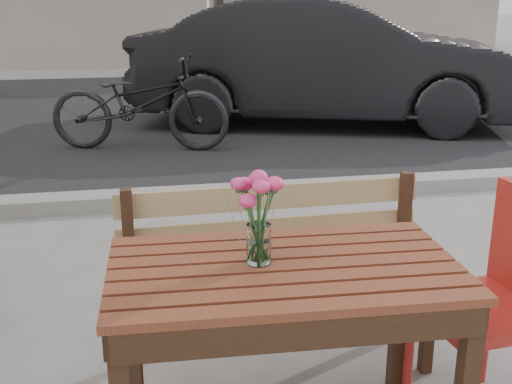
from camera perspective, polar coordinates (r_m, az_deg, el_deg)
The scene contains 7 objects.
street at distance 7.16m, azimuth -5.47°, elevation 4.49°, with size 30.00×8.12×0.12m.
main_table at distance 2.26m, azimuth 2.51°, elevation -9.30°, with size 1.23×0.75×0.74m.
main_bench at distance 2.85m, azimuth 1.79°, elevation -5.56°, with size 1.39×0.44×0.86m.
red_chair at distance 2.67m, azimuth 21.03°, elevation -8.24°, with size 0.50×0.50×0.92m.
main_vase at distance 2.15m, azimuth 0.25°, elevation -1.27°, with size 0.18×0.18×0.33m.
parked_car at distance 8.16m, azimuth 6.40°, elevation 11.43°, with size 1.66×4.75×1.57m, color black.
bicycle at distance 6.91m, azimuth -10.31°, elevation 7.78°, with size 0.66×1.90×1.00m, color black.
Camera 1 is at (-0.61, -1.89, 1.64)m, focal length 45.00 mm.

